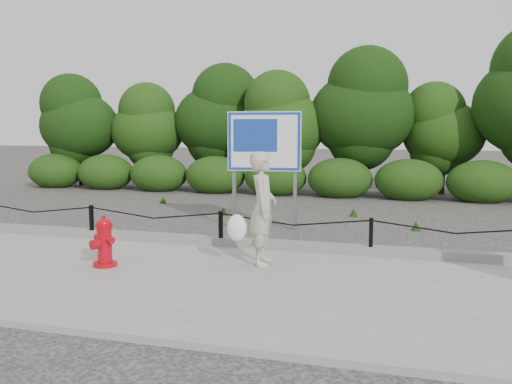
{
  "coord_description": "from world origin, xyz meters",
  "views": [
    {
      "loc": [
        3.08,
        -8.51,
        2.08
      ],
      "look_at": [
        0.56,
        0.2,
        1.0
      ],
      "focal_mm": 38.0,
      "sensor_mm": 36.0,
      "label": 1
    }
  ],
  "objects": [
    {
      "name": "sidewalk",
      "position": [
        0.0,
        -2.0,
        0.04
      ],
      "size": [
        14.0,
        4.0,
        0.08
      ],
      "primitive_type": "cube",
      "color": "gray",
      "rests_on": "ground"
    },
    {
      "name": "pedestrian",
      "position": [
        0.99,
        -1.0,
        0.89
      ],
      "size": [
        0.74,
        0.66,
        1.66
      ],
      "rotation": [
        0.0,
        0.0,
        1.72
      ],
      "color": "#B2B199",
      "rests_on": "sidewalk"
    },
    {
      "name": "treeline",
      "position": [
        0.71,
        8.91,
        2.5
      ],
      "size": [
        20.04,
        3.71,
        4.93
      ],
      "color": "black",
      "rests_on": "ground"
    },
    {
      "name": "chain_barrier",
      "position": [
        0.0,
        0.0,
        0.46
      ],
      "size": [
        10.06,
        0.06,
        0.6
      ],
      "color": "black",
      "rests_on": "sidewalk"
    },
    {
      "name": "curb",
      "position": [
        0.0,
        0.05,
        0.15
      ],
      "size": [
        14.0,
        0.22,
        0.14
      ],
      "primitive_type": "cube",
      "color": "slate",
      "rests_on": "sidewalk"
    },
    {
      "name": "fire_hydrant",
      "position": [
        -1.16,
        -1.74,
        0.43
      ],
      "size": [
        0.45,
        0.45,
        0.74
      ],
      "rotation": [
        0.0,
        0.0,
        -0.41
      ],
      "color": "#B50611",
      "rests_on": "sidewalk"
    },
    {
      "name": "ground",
      "position": [
        0.0,
        0.0,
        0.0
      ],
      "size": [
        90.0,
        90.0,
        0.0
      ],
      "primitive_type": "plane",
      "color": "#2D2B28",
      "rests_on": "ground"
    },
    {
      "name": "advertising_sign",
      "position": [
        0.18,
        2.1,
        1.7
      ],
      "size": [
        1.5,
        0.28,
        2.41
      ],
      "rotation": [
        0.0,
        0.0,
        0.12
      ],
      "color": "slate",
      "rests_on": "ground"
    }
  ]
}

